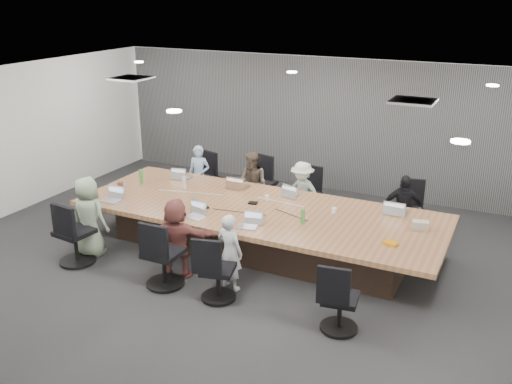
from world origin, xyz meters
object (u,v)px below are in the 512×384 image
at_px(person_2, 302,193).
at_px(bottle_green_left, 141,176).
at_px(laptop_5, 196,217).
at_px(stapler, 256,218).
at_px(mug_brown, 120,185).
at_px(person_4, 89,216).
at_px(chair_5, 164,258).
at_px(chair_4, 75,237).
at_px(laptop_3, 396,211).
at_px(person_3, 402,209).
at_px(bottle_green_right, 303,216).
at_px(laptop_1, 239,186).
at_px(chair_3, 406,214).
at_px(person_6, 230,252).
at_px(laptop_4, 111,201).
at_px(bottle_clear, 184,183).
at_px(chair_6, 218,274).
at_px(person_1, 253,184).
at_px(person_5, 177,238).
at_px(snack_packet, 391,243).
at_px(chair_7, 340,304).
at_px(canvas_bag, 420,225).
at_px(laptop_2, 291,194).
at_px(chair_2, 308,199).
at_px(conference_table, 259,227).
at_px(chair_1, 261,188).
at_px(person_0, 199,176).
at_px(laptop_6, 247,227).

height_order(person_2, bottle_green_left, person_2).
bearing_deg(laptop_5, stapler, 34.89).
bearing_deg(mug_brown, laptop_5, -17.14).
bearing_deg(person_4, chair_5, 167.54).
bearing_deg(chair_4, laptop_3, 36.25).
bearing_deg(person_3, bottle_green_left, 179.38).
distance_m(person_2, bottle_green_right, 1.78).
bearing_deg(mug_brown, person_2, 28.31).
relative_size(laptop_1, laptop_3, 1.01).
relative_size(chair_3, bottle_green_left, 2.96).
xyz_separation_m(person_6, bottle_green_right, (0.69, 1.06, 0.28)).
relative_size(person_2, bottle_green_left, 4.69).
bearing_deg(chair_5, person_4, 167.87).
relative_size(laptop_4, bottle_clear, 1.45).
bearing_deg(chair_6, person_1, 93.53).
xyz_separation_m(person_1, person_5, (0.06, -2.70, -0.00)).
relative_size(person_2, snack_packet, 6.26).
relative_size(chair_4, chair_7, 1.16).
bearing_deg(laptop_4, person_5, -18.77).
relative_size(person_2, bottle_green_right, 5.18).
bearing_deg(mug_brown, canvas_bag, 5.19).
xyz_separation_m(laptop_4, mug_brown, (-0.27, 0.60, 0.05)).
height_order(laptop_2, laptop_4, same).
relative_size(chair_2, person_6, 0.63).
xyz_separation_m(person_3, laptop_4, (-4.44, -2.15, 0.15)).
bearing_deg(chair_7, person_1, 123.51).
height_order(person_3, laptop_4, person_3).
bearing_deg(bottle_clear, chair_7, -29.06).
height_order(person_1, canvas_bag, person_1).
height_order(chair_7, person_1, person_1).
relative_size(conference_table, chair_5, 6.86).
bearing_deg(bottle_green_left, chair_4, -86.60).
xyz_separation_m(chair_1, snack_packet, (3.04, -2.16, 0.32)).
distance_m(conference_table, laptop_4, 2.54).
bearing_deg(person_5, bottle_green_right, -160.63).
relative_size(person_0, stapler, 7.03).
height_order(chair_2, snack_packet, snack_packet).
distance_m(chair_1, stapler, 2.39).
height_order(chair_5, laptop_6, chair_5).
distance_m(bottle_green_left, snack_packet, 4.81).
bearing_deg(chair_4, snack_packet, 21.73).
xyz_separation_m(laptop_4, laptop_6, (2.57, 0.00, 0.00)).
height_order(person_1, laptop_1, person_1).
height_order(chair_7, person_3, person_3).
distance_m(conference_table, person_0, 2.39).
bearing_deg(bottle_green_right, mug_brown, 178.61).
relative_size(chair_5, person_1, 0.71).
height_order(laptop_1, snack_packet, snack_packet).
bearing_deg(bottle_clear, laptop_3, 8.15).
distance_m(chair_2, person_6, 3.06).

